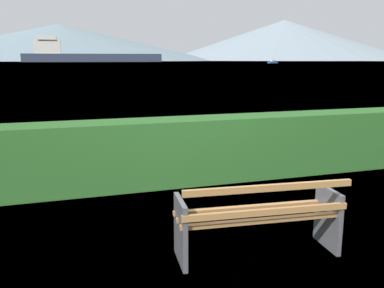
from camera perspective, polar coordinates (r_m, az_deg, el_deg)
ground_plane at (r=4.66m, az=8.81°, el=-14.68°), size 1400.00×1400.00×0.00m
water_surface at (r=310.08m, az=-17.59°, el=10.78°), size 620.00×620.00×0.00m
park_bench at (r=4.44m, az=9.27°, el=-10.06°), size 1.78×0.72×0.87m
hedge_row at (r=6.94m, az=-1.23°, el=-0.93°), size 12.02×0.72×1.09m
cargo_ship_large at (r=312.25m, az=-14.90°, el=11.86°), size 97.70×16.84×17.91m
fishing_boat_near at (r=213.84m, az=11.12°, el=11.09°), size 5.99×3.77×1.61m
distant_hills at (r=565.65m, az=-15.44°, el=14.10°), size 877.58×406.38×73.73m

